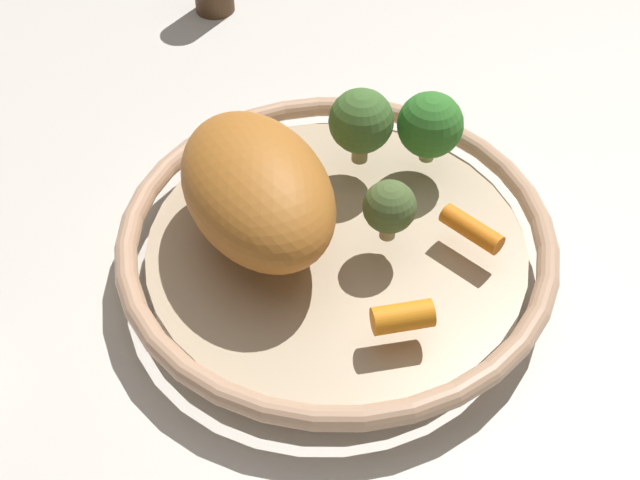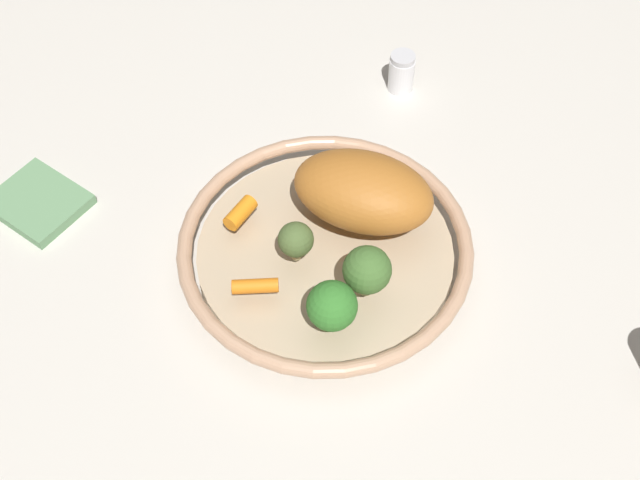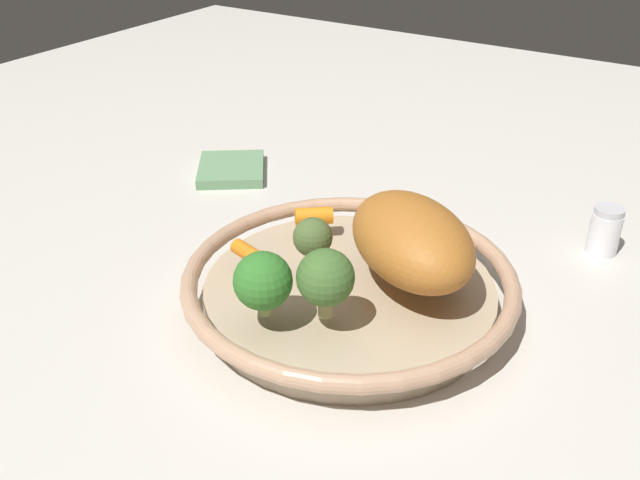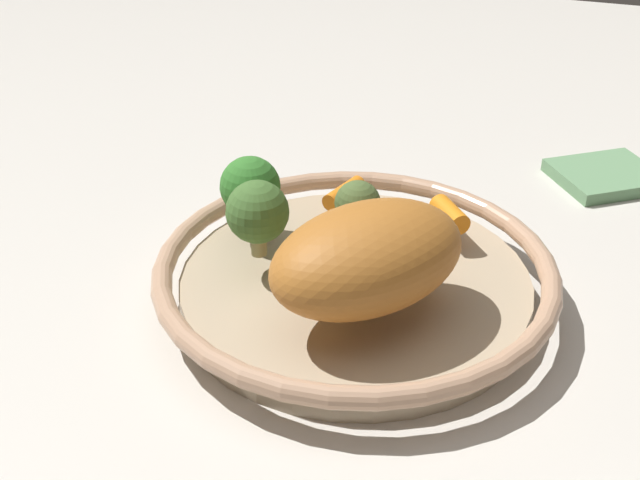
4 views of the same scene
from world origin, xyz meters
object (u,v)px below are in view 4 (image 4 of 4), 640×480
at_px(roast_chicken_piece, 368,258).
at_px(baby_carrot_back, 449,214).
at_px(baby_carrot_right, 344,193).
at_px(dish_towel, 606,176).
at_px(serving_bowl, 355,279).
at_px(broccoli_floret_large, 250,187).
at_px(broccoli_floret_edge, 257,213).
at_px(broccoli_floret_mid, 358,204).

xyz_separation_m(roast_chicken_piece, baby_carrot_back, (0.04, 0.14, -0.03)).
bearing_deg(baby_carrot_back, baby_carrot_right, 174.18).
distance_m(baby_carrot_back, dish_towel, 0.27).
bearing_deg(serving_bowl, baby_carrot_right, 113.45).
distance_m(roast_chicken_piece, broccoli_floret_large, 0.16).
height_order(serving_bowl, baby_carrot_back, baby_carrot_back).
xyz_separation_m(baby_carrot_right, baby_carrot_back, (0.10, -0.01, 0.00)).
distance_m(roast_chicken_piece, dish_towel, 0.41).
bearing_deg(broccoli_floret_edge, roast_chicken_piece, -17.76).
bearing_deg(serving_bowl, baby_carrot_back, 53.36).
relative_size(baby_carrot_right, broccoli_floret_edge, 0.75).
height_order(baby_carrot_back, broccoli_floret_large, broccoli_floret_large).
bearing_deg(dish_towel, serving_bowl, -121.94).
xyz_separation_m(serving_bowl, dish_towel, (0.19, 0.31, -0.02)).
xyz_separation_m(serving_bowl, broccoli_floret_large, (-0.11, 0.03, 0.06)).
height_order(baby_carrot_back, dish_towel, baby_carrot_back).
bearing_deg(roast_chicken_piece, baby_carrot_back, 75.23).
bearing_deg(broccoli_floret_edge, broccoli_floret_large, 120.05).
bearing_deg(dish_towel, broccoli_floret_large, -136.78).
relative_size(serving_bowl, broccoli_floret_large, 5.46).
height_order(baby_carrot_back, broccoli_floret_mid, broccoli_floret_mid).
bearing_deg(dish_towel, roast_chicken_piece, -114.74).
relative_size(serving_bowl, broccoli_floret_edge, 5.09).
bearing_deg(roast_chicken_piece, dish_towel, 65.26).
bearing_deg(broccoli_floret_edge, serving_bowl, 14.41).
distance_m(baby_carrot_right, broccoli_floret_edge, 0.12).
distance_m(baby_carrot_right, broccoli_floret_large, 0.10).
bearing_deg(broccoli_floret_large, baby_carrot_back, 18.05).
bearing_deg(broccoli_floret_mid, baby_carrot_right, 118.22).
height_order(baby_carrot_right, broccoli_floret_large, broccoli_floret_large).
relative_size(roast_chicken_piece, baby_carrot_back, 3.88).
relative_size(serving_bowl, dish_towel, 3.18).
bearing_deg(baby_carrot_right, serving_bowl, -66.55).
xyz_separation_m(serving_bowl, broccoli_floret_edge, (-0.08, -0.02, 0.06)).
distance_m(broccoli_floret_large, broccoli_floret_mid, 0.10).
bearing_deg(broccoli_floret_mid, broccoli_floret_large, -174.33).
distance_m(baby_carrot_back, broccoli_floret_edge, 0.18).
xyz_separation_m(baby_carrot_back, dish_towel, (0.13, 0.23, -0.05)).
xyz_separation_m(baby_carrot_right, broccoli_floret_edge, (-0.04, -0.11, 0.03)).
height_order(roast_chicken_piece, baby_carrot_right, roast_chicken_piece).
relative_size(roast_chicken_piece, baby_carrot_right, 3.23).
bearing_deg(serving_bowl, broccoli_floret_edge, -165.59).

